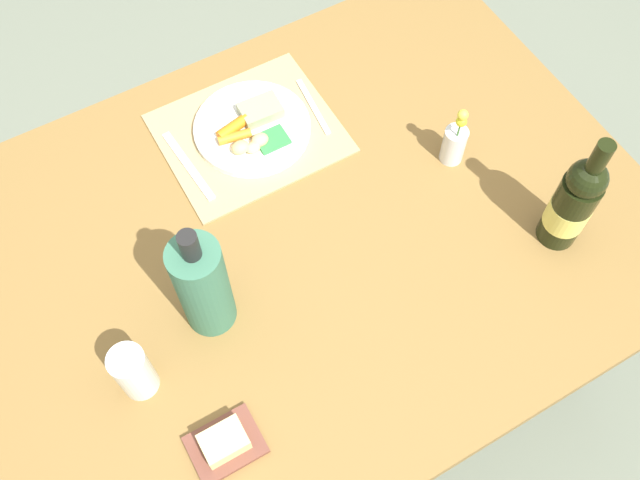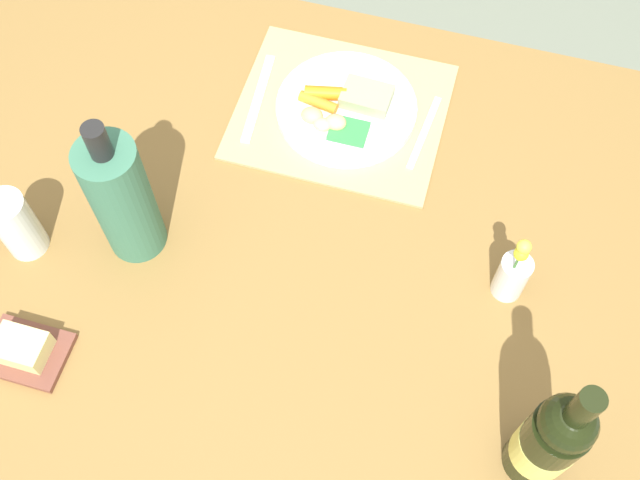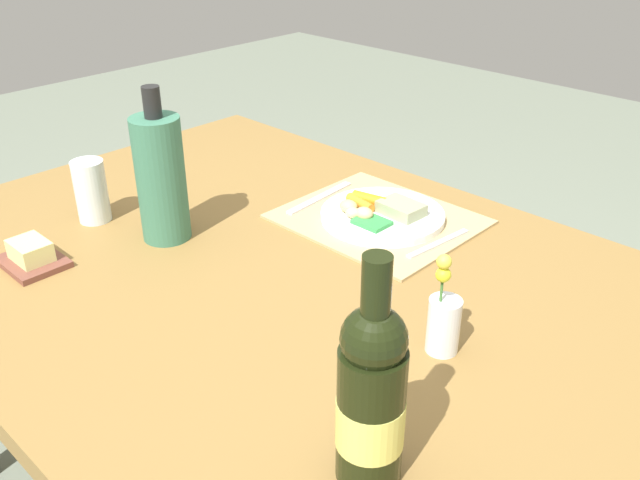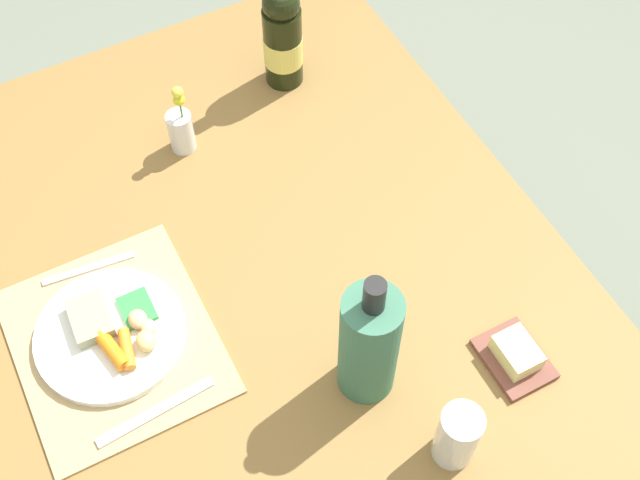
# 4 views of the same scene
# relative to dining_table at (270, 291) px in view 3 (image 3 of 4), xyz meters

# --- Properties ---
(dining_table) EXTENTS (1.50, 1.10, 0.71)m
(dining_table) POSITION_rel_dining_table_xyz_m (0.00, 0.00, 0.00)
(dining_table) COLOR olive
(dining_table) RESTS_ON ground_plane
(placemat) EXTENTS (0.39, 0.34, 0.01)m
(placemat) POSITION_rel_dining_table_xyz_m (-0.03, -0.29, 0.07)
(placemat) COLOR tan
(placemat) RESTS_ON dining_table
(dinner_plate) EXTENTS (0.27, 0.27, 0.04)m
(dinner_plate) POSITION_rel_dining_table_xyz_m (-0.04, -0.29, 0.08)
(dinner_plate) COLOR white
(dinner_plate) RESTS_ON placemat
(fork) EXTENTS (0.03, 0.17, 0.00)m
(fork) POSITION_rel_dining_table_xyz_m (-0.20, -0.28, 0.07)
(fork) COLOR silver
(fork) RESTS_ON placemat
(knife) EXTENTS (0.03, 0.21, 0.00)m
(knife) POSITION_rel_dining_table_xyz_m (0.13, -0.27, 0.07)
(knife) COLOR silver
(knife) RESTS_ON placemat
(water_tumbler) EXTENTS (0.07, 0.07, 0.13)m
(water_tumbler) POSITION_rel_dining_table_xyz_m (0.41, 0.13, 0.12)
(water_tumbler) COLOR silver
(water_tumbler) RESTS_ON dining_table
(butter_dish) EXTENTS (0.13, 0.10, 0.05)m
(butter_dish) POSITION_rel_dining_table_xyz_m (0.32, 0.32, 0.08)
(butter_dish) COLOR brown
(butter_dish) RESTS_ON dining_table
(flower_vase) EXTENTS (0.05, 0.05, 0.17)m
(flower_vase) POSITION_rel_dining_table_xyz_m (-0.39, -0.01, 0.12)
(flower_vase) COLOR silver
(flower_vase) RESTS_ON dining_table
(wine_bottle) EXTENTS (0.08, 0.08, 0.31)m
(wine_bottle) POSITION_rel_dining_table_xyz_m (-0.47, 0.26, 0.19)
(wine_bottle) COLOR black
(wine_bottle) RESTS_ON dining_table
(cooler_bottle) EXTENTS (0.10, 0.10, 0.32)m
(cooler_bottle) POSITION_rel_dining_table_xyz_m (0.23, 0.07, 0.19)
(cooler_bottle) COLOR #396F55
(cooler_bottle) RESTS_ON dining_table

